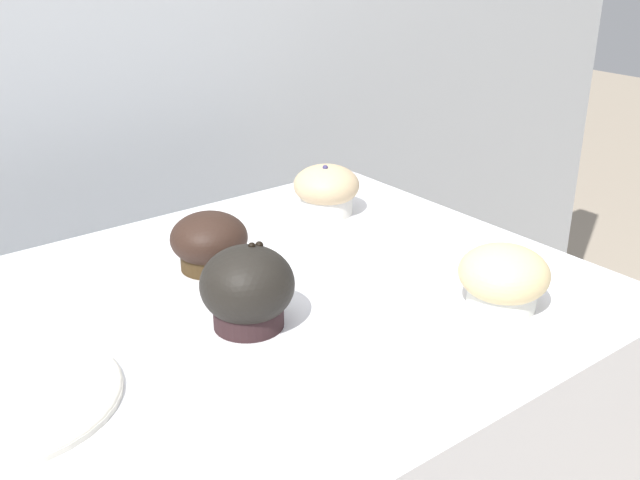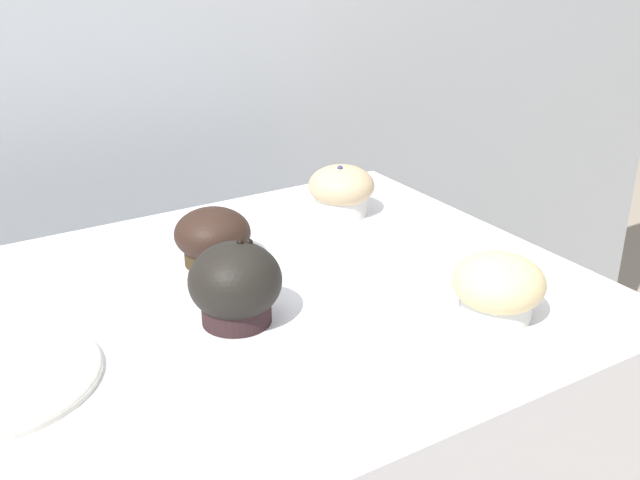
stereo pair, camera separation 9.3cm
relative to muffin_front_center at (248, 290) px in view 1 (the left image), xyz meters
The scene contains 6 objects.
wall_back 0.64m from the muffin_front_center, 95.16° to the left, with size 3.20×0.10×1.80m, color #B2B7BC.
muffin_front_center is the anchor object (origin of this frame).
muffin_back_left 0.35m from the muffin_front_center, 37.61° to the left, with size 0.10×0.10×0.08m.
muffin_back_right 0.29m from the muffin_front_center, 29.16° to the right, with size 0.10×0.10×0.07m.
muffin_front_left 0.16m from the muffin_front_center, 74.79° to the left, with size 0.10×0.10×0.07m.
serving_plate 0.26m from the muffin_front_center, behind, with size 0.21×0.21×0.01m.
Camera 1 is at (-0.32, -0.66, 1.31)m, focal length 42.00 mm.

